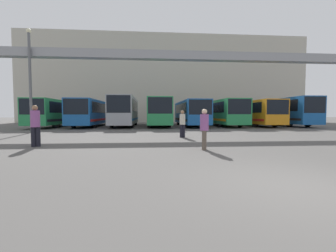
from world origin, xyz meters
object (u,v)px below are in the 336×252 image
(bus_slot_2, at_px, (125,110))
(bus_slot_4, at_px, (190,112))
(pedestrian_near_right, at_px, (182,123))
(bus_slot_7, at_px, (283,110))
(pedestrian_mid_left, at_px, (204,128))
(bus_slot_3, at_px, (158,111))
(bus_slot_1, at_px, (92,112))
(lamp_post, at_px, (30,76))
(pedestrian_mid_right, at_px, (35,125))
(bus_slot_6, at_px, (253,112))
(bus_slot_0, at_px, (57,112))
(bus_slot_5, at_px, (221,112))

(bus_slot_2, distance_m, bus_slot_4, 7.86)
(pedestrian_near_right, bearing_deg, bus_slot_7, 23.64)
(bus_slot_4, distance_m, pedestrian_mid_left, 18.37)
(bus_slot_3, bearing_deg, bus_slot_1, 179.06)
(bus_slot_2, bearing_deg, pedestrian_mid_left, -74.21)
(bus_slot_4, bearing_deg, lamp_post, -148.06)
(bus_slot_2, distance_m, pedestrian_mid_right, 16.86)
(bus_slot_2, relative_size, lamp_post, 1.37)
(bus_slot_2, relative_size, bus_slot_7, 0.99)
(bus_slot_2, height_order, bus_slot_6, bus_slot_2)
(bus_slot_0, height_order, bus_slot_1, bus_slot_1)
(pedestrian_mid_right, distance_m, lamp_post, 9.57)
(bus_slot_5, bearing_deg, bus_slot_2, -177.86)
(bus_slot_1, relative_size, bus_slot_6, 1.09)
(bus_slot_2, xyz_separation_m, pedestrian_mid_right, (-2.08, -16.71, -0.95))
(bus_slot_1, height_order, pedestrian_mid_right, bus_slot_1)
(bus_slot_4, bearing_deg, bus_slot_1, 177.90)
(bus_slot_2, bearing_deg, bus_slot_3, 4.52)
(bus_slot_5, distance_m, bus_slot_7, 7.87)
(bus_slot_3, relative_size, lamp_post, 1.45)
(bus_slot_0, xyz_separation_m, bus_slot_7, (27.51, -0.04, 0.20))
(pedestrian_near_right, relative_size, lamp_post, 0.21)
(bus_slot_7, distance_m, pedestrian_mid_right, 27.47)
(bus_slot_3, relative_size, pedestrian_near_right, 6.92)
(bus_slot_0, bearing_deg, bus_slot_7, -0.09)
(bus_slot_0, bearing_deg, bus_slot_3, 0.97)
(pedestrian_mid_right, height_order, lamp_post, lamp_post)
(bus_slot_1, relative_size, bus_slot_5, 1.00)
(bus_slot_5, height_order, lamp_post, lamp_post)
(bus_slot_0, xyz_separation_m, pedestrian_mid_left, (12.99, -18.25, -0.85))
(bus_slot_7, relative_size, pedestrian_mid_left, 6.74)
(bus_slot_3, bearing_deg, bus_slot_6, -1.70)
(bus_slot_0, xyz_separation_m, pedestrian_near_right, (12.81, -13.40, -0.83))
(bus_slot_2, distance_m, bus_slot_3, 3.94)
(bus_slot_0, bearing_deg, pedestrian_mid_left, -54.56)
(bus_slot_2, bearing_deg, bus_slot_1, 173.61)
(bus_slot_2, distance_m, bus_slot_5, 11.80)
(bus_slot_4, height_order, bus_slot_6, bus_slot_6)
(bus_slot_4, distance_m, bus_slot_6, 7.86)
(bus_slot_4, height_order, lamp_post, lamp_post)
(bus_slot_0, distance_m, bus_slot_1, 3.94)
(bus_slot_4, bearing_deg, bus_slot_5, 6.28)
(pedestrian_mid_left, bearing_deg, bus_slot_6, -14.32)
(bus_slot_4, xyz_separation_m, pedestrian_mid_left, (-2.73, -18.15, -0.84))
(bus_slot_0, height_order, bus_slot_7, bus_slot_7)
(pedestrian_near_right, bearing_deg, pedestrian_mid_left, -106.47)
(pedestrian_near_right, bearing_deg, pedestrian_mid_right, -172.62)
(bus_slot_4, bearing_deg, bus_slot_2, -179.94)
(bus_slot_4, xyz_separation_m, lamp_post, (-14.09, -8.78, 2.63))
(bus_slot_5, distance_m, pedestrian_mid_right, 22.07)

